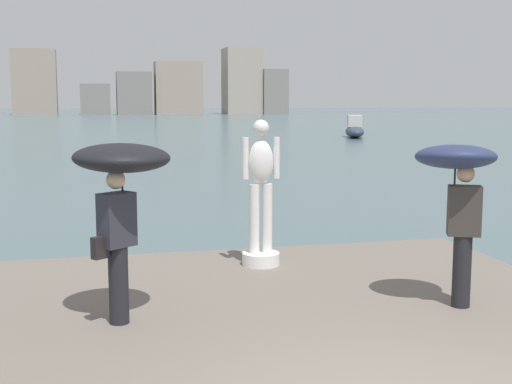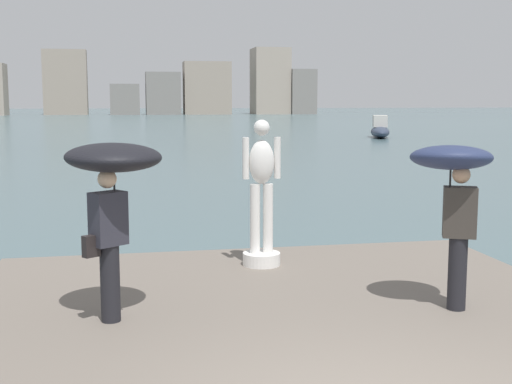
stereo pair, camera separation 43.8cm
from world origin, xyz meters
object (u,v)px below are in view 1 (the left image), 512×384
Objects in this scene: onlooker_left at (120,178)px; boat_mid at (355,129)px; onlooker_right at (458,178)px; statue_white_figure at (261,203)px.

onlooker_left is 46.79m from boat_mid.
statue_white_figure is at bearing 125.02° from onlooker_right.
statue_white_figure reaches higher than onlooker_right.
boat_mid is at bearing 66.45° from statue_white_figure.
onlooker_right is at bearing -110.20° from boat_mid.
onlooker_right reaches higher than boat_mid.
boat_mid is at bearing 69.80° from onlooker_right.
onlooker_right is 45.61m from boat_mid.
boat_mid is (17.53, 40.24, -0.74)m from statue_white_figure.
onlooker_right is (1.79, -2.55, 0.61)m from statue_white_figure.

